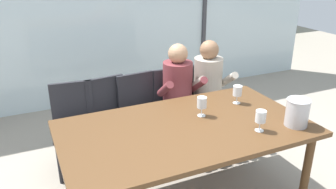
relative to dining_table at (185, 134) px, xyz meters
name	(u,v)px	position (x,y,z in m)	size (l,w,h in m)	color
ground	(145,148)	(0.00, 1.00, -0.69)	(14.00, 14.00, 0.00)	#9E9384
window_glass_panel	(102,14)	(0.00, 2.58, 0.61)	(7.23, 0.03, 2.60)	silver
window_mullion_right	(204,7)	(1.63, 2.56, 0.61)	(0.06, 0.06, 2.60)	#38383D
hillside_vineyard	(59,0)	(0.00, 7.08, 0.31)	(13.23, 2.40, 2.01)	#477A38
dining_table	(185,134)	(0.00, 0.00, 0.00)	(2.03, 1.14, 0.76)	brown
chair_near_curtain	(74,120)	(-0.74, 1.00, -0.17)	(0.48, 0.48, 0.89)	#232328
chair_left_of_center	(110,113)	(-0.38, 1.00, -0.17)	(0.49, 0.49, 0.89)	#232328
chair_center	(140,108)	(-0.04, 0.99, -0.17)	(0.48, 0.48, 0.89)	#232328
chair_right_of_center	(174,103)	(0.36, 0.98, -0.17)	(0.48, 0.48, 0.89)	#232328
chair_near_window_right	(205,96)	(0.77, 1.01, -0.17)	(0.49, 0.49, 0.89)	#232328
person_maroon_top	(180,92)	(0.37, 0.84, 0.00)	(0.48, 0.62, 1.20)	brown
person_beige_jumper	(211,87)	(0.75, 0.84, 0.00)	(0.48, 0.63, 1.20)	#B7AD9E
ice_bucket_primary	(297,112)	(0.83, -0.35, 0.19)	(0.19, 0.19, 0.23)	#B7B7BC
wine_glass_by_left_taster	(202,103)	(0.22, 0.12, 0.19)	(0.08, 0.08, 0.17)	silver
wine_glass_near_bucket	(238,91)	(0.65, 0.22, 0.19)	(0.08, 0.08, 0.17)	silver
wine_glass_center_pour	(261,117)	(0.50, -0.31, 0.19)	(0.08, 0.08, 0.17)	silver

